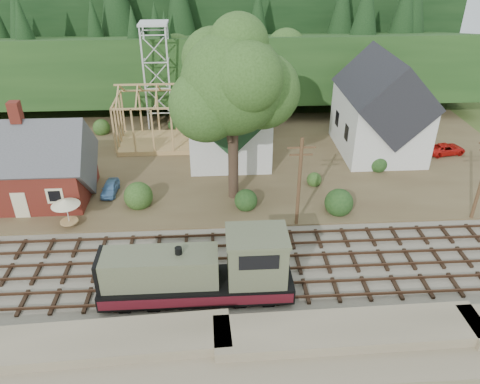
{
  "coord_description": "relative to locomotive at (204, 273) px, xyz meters",
  "views": [
    {
      "loc": [
        0.36,
        -26.86,
        22.0
      ],
      "look_at": [
        2.35,
        6.0,
        3.0
      ],
      "focal_mm": 35.0,
      "sensor_mm": 36.0,
      "label": 1
    }
  ],
  "objects": [
    {
      "name": "telegraph_pole_near",
      "position": [
        7.58,
        8.2,
        2.06
      ],
      "size": [
        2.2,
        0.28,
        8.0
      ],
      "color": "#4C331E",
      "rests_on": "ground"
    },
    {
      "name": "depot",
      "position": [
        -15.42,
        14.0,
        1.03
      ],
      "size": [
        10.8,
        7.41,
        9.0
      ],
      "color": "#5F2215",
      "rests_on": "village_flat"
    },
    {
      "name": "big_tree",
      "position": [
        2.74,
        13.08,
        8.03
      ],
      "size": [
        10.9,
        8.4,
        14.7
      ],
      "color": "#38281E",
      "rests_on": "village_flat"
    },
    {
      "name": "timber_frame",
      "position": [
        -5.42,
        25.0,
        1.08
      ],
      "size": [
        8.2,
        6.2,
        6.99
      ],
      "color": "tan",
      "rests_on": "village_flat"
    },
    {
      "name": "ground",
      "position": [
        0.58,
        3.0,
        -2.19
      ],
      "size": [
        140.0,
        140.0,
        0.0
      ],
      "primitive_type": "plane",
      "color": "#384C1E",
      "rests_on": "ground"
    },
    {
      "name": "car_blue",
      "position": [
        -8.75,
        14.21,
        -1.33
      ],
      "size": [
        1.45,
        3.3,
        1.1
      ],
      "primitive_type": "imported",
      "rotation": [
        0.0,
        0.0,
        -0.05
      ],
      "color": "#5B8FC5",
      "rests_on": "village_flat"
    },
    {
      "name": "locomotive",
      "position": [
        0.0,
        0.0,
        0.0
      ],
      "size": [
        12.43,
        3.11,
        4.96
      ],
      "color": "black",
      "rests_on": "railroad_bed"
    },
    {
      "name": "ridge",
      "position": [
        0.58,
        61.0,
        -2.19
      ],
      "size": [
        80.0,
        20.0,
        12.0
      ],
      "primitive_type": "cube",
      "color": "black",
      "rests_on": "ground"
    },
    {
      "name": "patio_set",
      "position": [
        -11.12,
        8.92,
        0.29
      ],
      "size": [
        2.3,
        2.3,
        2.56
      ],
      "color": "silver",
      "rests_on": "village_flat"
    },
    {
      "name": "car_red",
      "position": [
        25.89,
        20.62,
        -1.31
      ],
      "size": [
        4.37,
        2.52,
        1.14
      ],
      "primitive_type": "imported",
      "rotation": [
        0.0,
        0.0,
        1.73
      ],
      "color": "red",
      "rests_on": "village_flat"
    },
    {
      "name": "village_flat",
      "position": [
        0.58,
        21.0,
        -2.04
      ],
      "size": [
        64.0,
        26.0,
        0.3
      ],
      "primitive_type": "cube",
      "color": "brown",
      "rests_on": "ground"
    },
    {
      "name": "church",
      "position": [
        2.58,
        22.68,
        3.0
      ],
      "size": [
        8.4,
        15.17,
        13.0
      ],
      "color": "silver",
      "rests_on": "village_flat"
    },
    {
      "name": "hillside",
      "position": [
        0.58,
        45.0,
        -2.19
      ],
      "size": [
        70.0,
        28.96,
        12.74
      ],
      "primitive_type": "cube",
      "rotation": [
        -0.17,
        0.0,
        0.0
      ],
      "color": "#1E3F19",
      "rests_on": "ground"
    },
    {
      "name": "lattice_tower",
      "position": [
        -5.42,
        31.0,
        7.85
      ],
      "size": [
        3.2,
        3.2,
        12.12
      ],
      "color": "silver",
      "rests_on": "village_flat"
    },
    {
      "name": "railroad_bed",
      "position": [
        0.58,
        3.0,
        -2.11
      ],
      "size": [
        64.0,
        11.0,
        0.16
      ],
      "primitive_type": "cube",
      "color": "#726B5B",
      "rests_on": "ground"
    },
    {
      "name": "embankment",
      "position": [
        0.58,
        -5.5,
        -2.19
      ],
      "size": [
        64.0,
        5.0,
        1.6
      ],
      "primitive_type": "cube",
      "color": "#7F7259",
      "rests_on": "ground"
    },
    {
      "name": "farmhouse",
      "position": [
        18.58,
        22.0,
        2.68
      ],
      "size": [
        8.4,
        10.8,
        10.6
      ],
      "color": "silver",
      "rests_on": "village_flat"
    }
  ]
}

